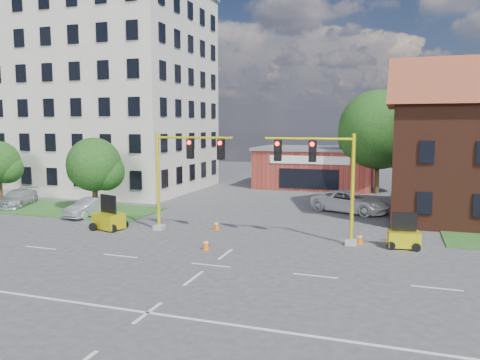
{
  "coord_description": "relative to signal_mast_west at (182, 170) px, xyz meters",
  "views": [
    {
      "loc": [
        8.21,
        -20.13,
        6.67
      ],
      "look_at": [
        -1.88,
        10.0,
        2.91
      ],
      "focal_mm": 35.0,
      "sensor_mm": 36.0,
      "label": 1
    }
  ],
  "objects": [
    {
      "name": "cone_b",
      "position": [
        1.86,
        1.11,
        -3.58
      ],
      "size": [
        0.4,
        0.4,
        0.7
      ],
      "color": "#E1560B",
      "rests_on": "ground"
    },
    {
      "name": "pickup_white",
      "position": [
        9.4,
        10.0,
        -3.09
      ],
      "size": [
        6.56,
        4.7,
        1.66
      ],
      "primitive_type": "imported",
      "rotation": [
        0.0,
        0.0,
        1.21
      ],
      "color": "silver",
      "rests_on": "ground"
    },
    {
      "name": "tree_large",
      "position": [
        11.25,
        21.08,
        2.02
      ],
      "size": [
        8.06,
        7.68,
        10.04
      ],
      "color": "#362313",
      "rests_on": "ground"
    },
    {
      "name": "grass_verge_nw",
      "position": [
        -15.64,
        4.0,
        -3.88
      ],
      "size": [
        22.0,
        6.0,
        0.08
      ],
      "primitive_type": "cube",
      "color": "#224E1D",
      "rests_on": "ground"
    },
    {
      "name": "tree_nw_rear",
      "position": [
        -19.46,
        5.08,
        -0.57
      ],
      "size": [
        3.78,
        3.6,
        5.32
      ],
      "color": "#362313",
      "rests_on": "ground"
    },
    {
      "name": "office_block",
      "position": [
        -15.64,
        15.91,
        6.39
      ],
      "size": [
        18.4,
        15.4,
        20.6
      ],
      "color": "beige",
      "rests_on": "ground"
    },
    {
      "name": "cone_a",
      "position": [
        3.08,
        -3.56,
        -3.58
      ],
      "size": [
        0.4,
        0.4,
        0.7
      ],
      "color": "#E1560B",
      "rests_on": "ground"
    },
    {
      "name": "signal_mast_west",
      "position": [
        0.0,
        0.0,
        0.0
      ],
      "size": [
        5.3,
        0.6,
        6.2
      ],
      "color": "#989993",
      "rests_on": "ground"
    },
    {
      "name": "trailer_west",
      "position": [
        -4.72,
        -0.95,
        -3.25
      ],
      "size": [
        2.19,
        1.8,
        2.14
      ],
      "rotation": [
        0.0,
        0.0,
        -0.33
      ],
      "color": "yellow",
      "rests_on": "ground"
    },
    {
      "name": "lane_markings",
      "position": [
        4.36,
        -9.0,
        -3.91
      ],
      "size": [
        60.0,
        36.0,
        0.01
      ],
      "primitive_type": null,
      "color": "silver",
      "rests_on": "ground"
    },
    {
      "name": "signal_mast_east",
      "position": [
        8.71,
        0.0,
        0.0
      ],
      "size": [
        5.3,
        0.6,
        6.2
      ],
      "color": "#989993",
      "rests_on": "ground"
    },
    {
      "name": "brick_shop",
      "position": [
        4.36,
        23.99,
        -1.76
      ],
      "size": [
        12.4,
        8.4,
        4.3
      ],
      "color": "maroon",
      "rests_on": "ground"
    },
    {
      "name": "trailer_east",
      "position": [
        13.12,
        0.24,
        -3.33
      ],
      "size": [
        1.78,
        1.31,
        1.88
      ],
      "rotation": [
        0.0,
        0.0,
        0.13
      ],
      "color": "yellow",
      "rests_on": "ground"
    },
    {
      "name": "cone_c",
      "position": [
        10.8,
        0.38,
        -3.58
      ],
      "size": [
        0.4,
        0.4,
        0.7
      ],
      "color": "#E1560B",
      "rests_on": "ground"
    },
    {
      "name": "sedan_silver_front",
      "position": [
        -8.61,
        2.35,
        -3.25
      ],
      "size": [
        1.88,
        4.2,
        1.34
      ],
      "primitive_type": "imported",
      "rotation": [
        0.0,
        0.0,
        -0.12
      ],
      "color": "#B0B4B8",
      "rests_on": "ground"
    },
    {
      "name": "cone_d",
      "position": [
        12.36,
        1.61,
        -3.58
      ],
      "size": [
        0.4,
        0.4,
        0.7
      ],
      "color": "#E1560B",
      "rests_on": "ground"
    },
    {
      "name": "tree_nw_front",
      "position": [
        -9.43,
        4.58,
        -0.46
      ],
      "size": [
        4.38,
        4.17,
        5.7
      ],
      "color": "#362313",
      "rests_on": "ground"
    },
    {
      "name": "ground",
      "position": [
        4.36,
        -6.0,
        -3.92
      ],
      "size": [
        120.0,
        120.0,
        0.0
      ],
      "primitive_type": "plane",
      "color": "#3F3F41",
      "rests_on": "ground"
    },
    {
      "name": "sedan_silver_rear",
      "position": [
        -16.83,
        4.04,
        -3.23
      ],
      "size": [
        3.39,
        5.1,
        1.37
      ],
      "primitive_type": "imported",
      "rotation": [
        0.0,
        0.0,
        0.34
      ],
      "color": "#B0B4B8",
      "rests_on": "ground"
    }
  ]
}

